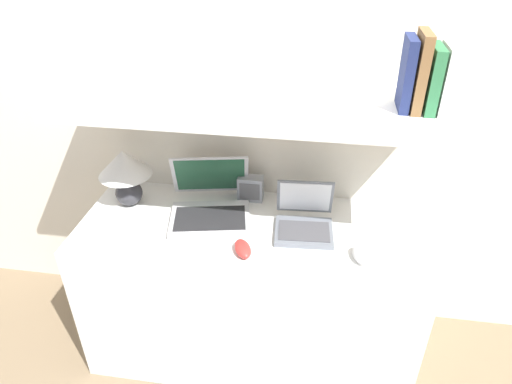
{
  "coord_description": "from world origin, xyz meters",
  "views": [
    {
      "loc": [
        0.25,
        -1.19,
        1.81
      ],
      "look_at": [
        0.02,
        0.28,
        0.88
      ],
      "focal_mm": 32.0,
      "sensor_mm": 36.0,
      "label": 1
    }
  ],
  "objects_px": {
    "second_mouse": "(360,255)",
    "book_white": "(447,79)",
    "table_lamp": "(125,169)",
    "laptop_large": "(210,204)",
    "book_green": "(432,79)",
    "laptop_small": "(304,221)",
    "computer_mouse": "(243,249)",
    "router_box": "(251,188)",
    "book_navy": "(407,74)",
    "book_brown": "(420,72)"
  },
  "relations": [
    {
      "from": "second_mouse",
      "to": "book_white",
      "type": "height_order",
      "value": "book_white"
    },
    {
      "from": "table_lamp",
      "to": "second_mouse",
      "type": "distance_m",
      "value": 1.01
    },
    {
      "from": "laptop_large",
      "to": "book_green",
      "type": "height_order",
      "value": "book_green"
    },
    {
      "from": "laptop_small",
      "to": "computer_mouse",
      "type": "height_order",
      "value": "laptop_small"
    },
    {
      "from": "second_mouse",
      "to": "router_box",
      "type": "bearing_deg",
      "value": 143.72
    },
    {
      "from": "table_lamp",
      "to": "computer_mouse",
      "type": "height_order",
      "value": "table_lamp"
    },
    {
      "from": "laptop_small",
      "to": "book_white",
      "type": "xyz_separation_m",
      "value": [
        0.43,
        0.05,
        0.59
      ]
    },
    {
      "from": "book_white",
      "to": "laptop_large",
      "type": "bearing_deg",
      "value": 179.88
    },
    {
      "from": "router_box",
      "to": "laptop_large",
      "type": "bearing_deg",
      "value": -137.0
    },
    {
      "from": "laptop_small",
      "to": "book_navy",
      "type": "height_order",
      "value": "book_navy"
    },
    {
      "from": "laptop_small",
      "to": "book_navy",
      "type": "xyz_separation_m",
      "value": [
        0.3,
        0.05,
        0.6
      ]
    },
    {
      "from": "second_mouse",
      "to": "book_green",
      "type": "height_order",
      "value": "book_green"
    },
    {
      "from": "router_box",
      "to": "book_white",
      "type": "distance_m",
      "value": 0.9
    },
    {
      "from": "book_navy",
      "to": "book_green",
      "type": "bearing_deg",
      "value": 0.0
    },
    {
      "from": "computer_mouse",
      "to": "second_mouse",
      "type": "xyz_separation_m",
      "value": [
        0.43,
        0.03,
        0.0
      ]
    },
    {
      "from": "laptop_large",
      "to": "book_green",
      "type": "bearing_deg",
      "value": -0.12
    },
    {
      "from": "book_white",
      "to": "computer_mouse",
      "type": "bearing_deg",
      "value": -160.21
    },
    {
      "from": "router_box",
      "to": "book_navy",
      "type": "height_order",
      "value": "book_navy"
    },
    {
      "from": "table_lamp",
      "to": "book_navy",
      "type": "distance_m",
      "value": 1.16
    },
    {
      "from": "computer_mouse",
      "to": "book_navy",
      "type": "relative_size",
      "value": 0.52
    },
    {
      "from": "book_green",
      "to": "book_brown",
      "type": "height_order",
      "value": "book_brown"
    },
    {
      "from": "book_white",
      "to": "book_green",
      "type": "xyz_separation_m",
      "value": [
        -0.05,
        0.0,
        -0.0
      ]
    },
    {
      "from": "computer_mouse",
      "to": "book_white",
      "type": "xyz_separation_m",
      "value": [
        0.64,
        0.23,
        0.61
      ]
    },
    {
      "from": "book_green",
      "to": "book_brown",
      "type": "xyz_separation_m",
      "value": [
        -0.04,
        0.0,
        0.02
      ]
    },
    {
      "from": "book_brown",
      "to": "laptop_small",
      "type": "bearing_deg",
      "value": -172.46
    },
    {
      "from": "table_lamp",
      "to": "router_box",
      "type": "height_order",
      "value": "table_lamp"
    },
    {
      "from": "computer_mouse",
      "to": "book_navy",
      "type": "xyz_separation_m",
      "value": [
        0.51,
        0.23,
        0.62
      ]
    },
    {
      "from": "book_white",
      "to": "book_navy",
      "type": "height_order",
      "value": "book_navy"
    },
    {
      "from": "laptop_large",
      "to": "book_navy",
      "type": "relative_size",
      "value": 1.64
    },
    {
      "from": "router_box",
      "to": "computer_mouse",
      "type": "bearing_deg",
      "value": -84.79
    },
    {
      "from": "computer_mouse",
      "to": "book_brown",
      "type": "height_order",
      "value": "book_brown"
    },
    {
      "from": "book_green",
      "to": "book_navy",
      "type": "height_order",
      "value": "book_navy"
    },
    {
      "from": "book_brown",
      "to": "book_green",
      "type": "bearing_deg",
      "value": 0.0
    },
    {
      "from": "table_lamp",
      "to": "book_navy",
      "type": "xyz_separation_m",
      "value": [
        1.06,
        -0.02,
        0.46
      ]
    },
    {
      "from": "book_white",
      "to": "second_mouse",
      "type": "bearing_deg",
      "value": -137.09
    },
    {
      "from": "computer_mouse",
      "to": "laptop_small",
      "type": "bearing_deg",
      "value": 41.17
    },
    {
      "from": "second_mouse",
      "to": "router_box",
      "type": "xyz_separation_m",
      "value": [
        -0.46,
        0.34,
        0.04
      ]
    },
    {
      "from": "laptop_large",
      "to": "second_mouse",
      "type": "xyz_separation_m",
      "value": [
        0.61,
        -0.2,
        -0.03
      ]
    },
    {
      "from": "table_lamp",
      "to": "laptop_large",
      "type": "bearing_deg",
      "value": -3.52
    },
    {
      "from": "router_box",
      "to": "book_brown",
      "type": "bearing_deg",
      "value": -13.39
    },
    {
      "from": "book_white",
      "to": "book_navy",
      "type": "xyz_separation_m",
      "value": [
        -0.13,
        0.0,
        0.01
      ]
    },
    {
      "from": "book_white",
      "to": "book_navy",
      "type": "relative_size",
      "value": 0.92
    },
    {
      "from": "computer_mouse",
      "to": "router_box",
      "type": "xyz_separation_m",
      "value": [
        -0.03,
        0.37,
        0.04
      ]
    },
    {
      "from": "laptop_small",
      "to": "book_white",
      "type": "bearing_deg",
      "value": 5.97
    },
    {
      "from": "book_brown",
      "to": "book_navy",
      "type": "relative_size",
      "value": 1.07
    },
    {
      "from": "router_box",
      "to": "book_navy",
      "type": "xyz_separation_m",
      "value": [
        0.55,
        -0.14,
        0.58
      ]
    },
    {
      "from": "second_mouse",
      "to": "book_navy",
      "type": "distance_m",
      "value": 0.65
    },
    {
      "from": "table_lamp",
      "to": "computer_mouse",
      "type": "bearing_deg",
      "value": -25.07
    },
    {
      "from": "laptop_small",
      "to": "book_brown",
      "type": "xyz_separation_m",
      "value": [
        0.34,
        0.05,
        0.6
      ]
    },
    {
      "from": "router_box",
      "to": "book_white",
      "type": "height_order",
      "value": "book_white"
    }
  ]
}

